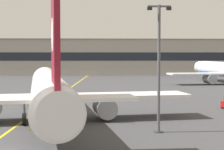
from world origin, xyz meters
name	(u,v)px	position (x,y,z in m)	size (l,w,h in m)	color
taxiway_centreline	(48,103)	(0.00, 30.00, 0.00)	(0.30, 180.00, 0.01)	yellow
airliner_foreground	(49,91)	(1.92, 14.08, 3.37)	(32.36, 41.43, 11.65)	white
apron_lamp_post	(159,66)	(12.99, 7.67, 6.31)	(2.24, 0.90, 12.02)	#515156
safety_cone_by_nose_gear	(65,101)	(2.39, 30.58, 0.26)	(0.44, 0.44, 0.55)	orange
terminal_building	(72,57)	(-1.13, 110.36, 6.33)	(127.45, 12.40, 12.65)	#9E998E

